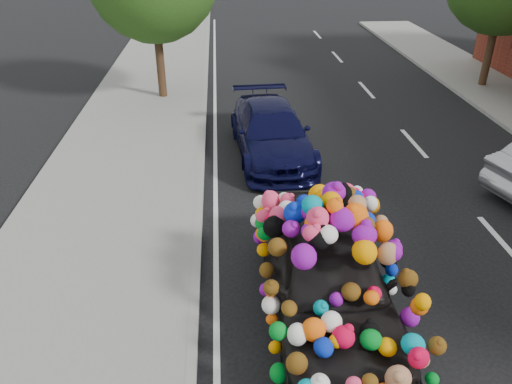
% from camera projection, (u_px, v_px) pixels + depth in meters
% --- Properties ---
extents(ground, '(100.00, 100.00, 0.00)m').
position_uv_depth(ground, '(321.00, 252.00, 9.48)').
color(ground, black).
rests_on(ground, ground).
extents(sidewalk, '(4.00, 60.00, 0.12)m').
position_uv_depth(sidewalk, '(91.00, 260.00, 9.18)').
color(sidewalk, gray).
rests_on(sidewalk, ground).
extents(kerb, '(0.15, 60.00, 0.13)m').
position_uv_depth(kerb, '(197.00, 255.00, 9.30)').
color(kerb, gray).
rests_on(kerb, ground).
extents(lane_markings, '(6.00, 50.00, 0.01)m').
position_uv_depth(lane_markings, '(504.00, 244.00, 9.72)').
color(lane_markings, silver).
rests_on(lane_markings, ground).
extents(plush_art_car, '(2.16, 4.65, 2.16)m').
position_uv_depth(plush_art_car, '(329.00, 256.00, 7.51)').
color(plush_art_car, black).
rests_on(plush_art_car, ground).
extents(navy_sedan, '(2.15, 4.66, 1.32)m').
position_uv_depth(navy_sedan, '(271.00, 132.00, 13.06)').
color(navy_sedan, black).
rests_on(navy_sedan, ground).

